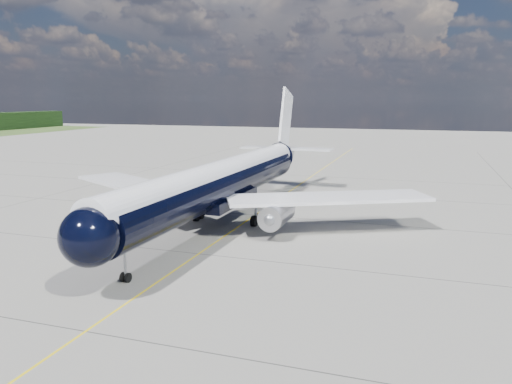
% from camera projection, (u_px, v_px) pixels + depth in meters
% --- Properties ---
extents(ground, '(320.00, 320.00, 0.00)m').
position_uv_depth(ground, '(268.00, 206.00, 60.63)').
color(ground, gray).
rests_on(ground, ground).
extents(taxiway_centerline, '(0.16, 160.00, 0.01)m').
position_uv_depth(taxiway_centerline, '(255.00, 215.00, 55.97)').
color(taxiway_centerline, yellow).
rests_on(taxiway_centerline, ground).
extents(main_airliner, '(41.25, 50.12, 14.50)m').
position_uv_depth(main_airliner, '(226.00, 181.00, 51.61)').
color(main_airliner, black).
rests_on(main_airliner, ground).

